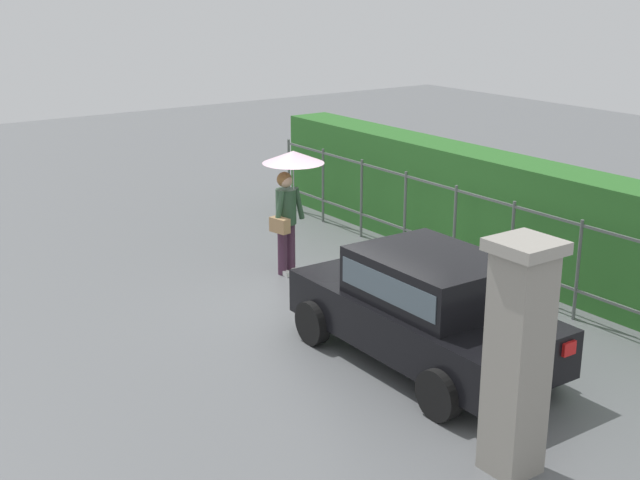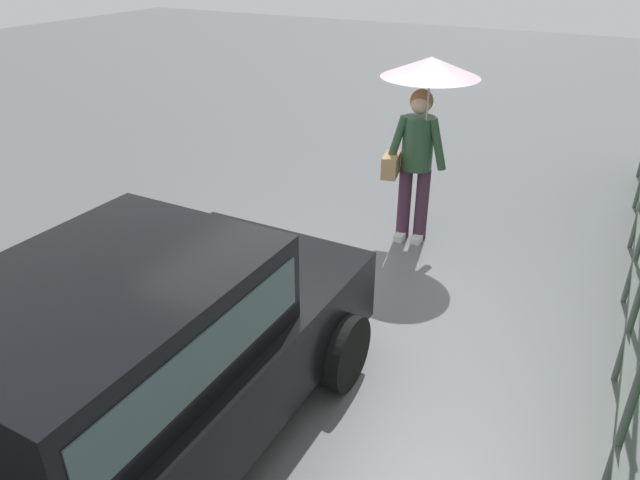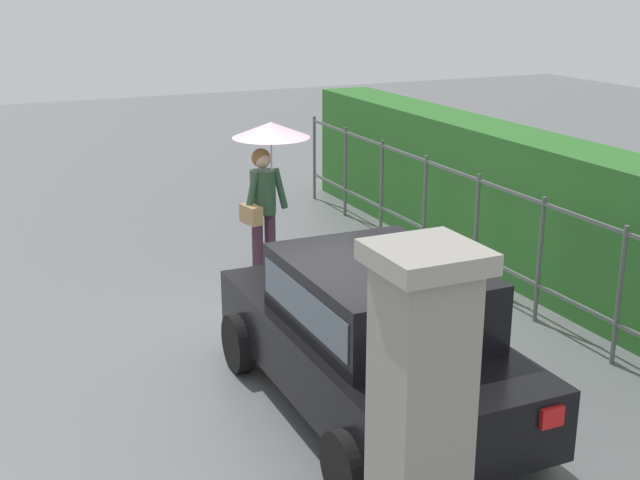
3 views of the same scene
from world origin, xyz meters
TOP-DOWN VIEW (x-y plane):
  - ground_plane at (0.00, 0.00)m, footprint 40.00×40.00m
  - car at (2.26, -0.17)m, footprint 3.75×1.88m
  - pedestrian at (-1.62, 0.33)m, footprint 1.01×1.01m
  - gate_pillar at (4.62, -1.12)m, footprint 0.60×0.60m
  - fence_section at (-0.09, 2.58)m, footprint 10.11×0.05m
  - hedge_row at (-0.09, 3.41)m, footprint 11.06×0.90m

SIDE VIEW (x-z plane):
  - ground_plane at x=0.00m, z-range 0.00..0.00m
  - car at x=2.26m, z-range 0.06..1.54m
  - fence_section at x=-0.09m, z-range 0.08..1.58m
  - hedge_row at x=-0.09m, z-range 0.00..1.90m
  - gate_pillar at x=4.62m, z-range 0.03..2.45m
  - pedestrian at x=-1.62m, z-range 0.51..2.59m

